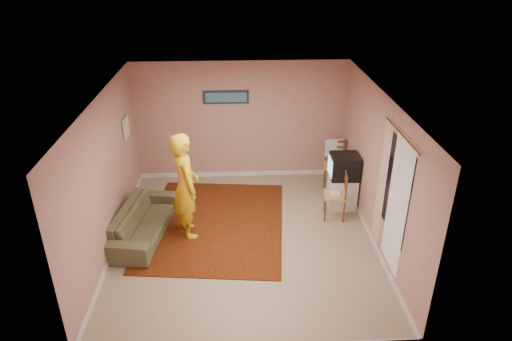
{
  "coord_description": "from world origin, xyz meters",
  "views": [
    {
      "loc": [
        -0.13,
        -6.71,
        4.7
      ],
      "look_at": [
        0.23,
        0.6,
        1.06
      ],
      "focal_mm": 32.0,
      "sensor_mm": 36.0,
      "label": 1
    }
  ],
  "objects_px": {
    "sofa": "(143,222)",
    "person": "(185,186)",
    "tv_cabinet": "(342,192)",
    "crt_tv": "(344,166)",
    "chair_a": "(335,160)",
    "chair_b": "(335,190)"
  },
  "relations": [
    {
      "from": "tv_cabinet",
      "to": "chair_b",
      "type": "relative_size",
      "value": 1.26
    },
    {
      "from": "crt_tv",
      "to": "chair_a",
      "type": "bearing_deg",
      "value": 89.76
    },
    {
      "from": "chair_b",
      "to": "sofa",
      "type": "xyz_separation_m",
      "value": [
        -3.53,
        -0.45,
        -0.3
      ]
    },
    {
      "from": "sofa",
      "to": "person",
      "type": "bearing_deg",
      "value": -79.46
    },
    {
      "from": "crt_tv",
      "to": "person",
      "type": "bearing_deg",
      "value": -163.57
    },
    {
      "from": "tv_cabinet",
      "to": "sofa",
      "type": "height_order",
      "value": "tv_cabinet"
    },
    {
      "from": "chair_a",
      "to": "chair_b",
      "type": "height_order",
      "value": "chair_a"
    },
    {
      "from": "tv_cabinet",
      "to": "crt_tv",
      "type": "distance_m",
      "value": 0.56
    },
    {
      "from": "sofa",
      "to": "person",
      "type": "xyz_separation_m",
      "value": [
        0.8,
        0.03,
        0.69
      ]
    },
    {
      "from": "crt_tv",
      "to": "person",
      "type": "height_order",
      "value": "person"
    },
    {
      "from": "crt_tv",
      "to": "chair_a",
      "type": "height_order",
      "value": "crt_tv"
    },
    {
      "from": "tv_cabinet",
      "to": "chair_a",
      "type": "relative_size",
      "value": 1.19
    },
    {
      "from": "tv_cabinet",
      "to": "chair_a",
      "type": "xyz_separation_m",
      "value": [
        0.02,
        0.86,
        0.29
      ]
    },
    {
      "from": "chair_a",
      "to": "person",
      "type": "relative_size",
      "value": 0.28
    },
    {
      "from": "crt_tv",
      "to": "chair_a",
      "type": "xyz_separation_m",
      "value": [
        0.03,
        0.86,
        -0.27
      ]
    },
    {
      "from": "chair_a",
      "to": "person",
      "type": "xyz_separation_m",
      "value": [
        -2.97,
        -1.65,
        0.35
      ]
    },
    {
      "from": "sofa",
      "to": "tv_cabinet",
      "type": "bearing_deg",
      "value": -69.03
    },
    {
      "from": "crt_tv",
      "to": "chair_a",
      "type": "distance_m",
      "value": 0.9
    },
    {
      "from": "crt_tv",
      "to": "chair_a",
      "type": "relative_size",
      "value": 1.02
    },
    {
      "from": "chair_b",
      "to": "crt_tv",
      "type": "bearing_deg",
      "value": 157.78
    },
    {
      "from": "chair_b",
      "to": "person",
      "type": "relative_size",
      "value": 0.27
    },
    {
      "from": "sofa",
      "to": "person",
      "type": "height_order",
      "value": "person"
    }
  ]
}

